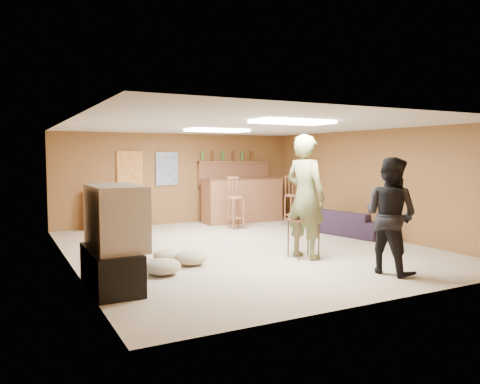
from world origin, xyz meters
name	(u,v)px	position (x,y,z in m)	size (l,w,h in m)	color
ground	(245,248)	(0.00, 0.00, 0.00)	(7.00, 7.00, 0.00)	tan
ceiling	(245,126)	(0.00, 0.00, 2.20)	(6.00, 7.00, 0.02)	silver
wall_back	(178,179)	(0.00, 3.50, 1.10)	(6.00, 0.02, 2.20)	brown
wall_front	(390,206)	(0.00, -3.50, 1.10)	(6.00, 0.02, 2.20)	brown
wall_left	(69,194)	(-3.00, 0.00, 1.10)	(0.02, 7.00, 2.20)	brown
wall_right	(371,183)	(3.00, 0.00, 1.10)	(0.02, 7.00, 2.20)	brown
tv_stand	(111,268)	(-2.72, -1.50, 0.25)	(0.55, 1.30, 0.50)	black
dvd_box	(129,274)	(-2.50, -1.50, 0.15)	(0.35, 0.50, 0.08)	#B2B2B7
tv_body	(116,217)	(-2.65, -1.50, 0.90)	(0.60, 1.10, 0.80)	#B2B2B7
tv_screen	(140,215)	(-2.34, -1.50, 0.90)	(0.02, 0.95, 0.65)	navy
bar_counter	(242,200)	(1.50, 2.95, 0.55)	(2.00, 0.60, 1.10)	brown
bar_lip	(247,179)	(1.50, 2.70, 1.10)	(2.10, 0.12, 0.05)	#462616
bar_shelf	(234,162)	(1.50, 3.40, 1.50)	(2.00, 0.18, 0.05)	brown
bar_backing	(234,174)	(1.50, 3.42, 1.20)	(2.00, 0.14, 0.60)	brown
poster_left	(130,169)	(-1.20, 3.46, 1.35)	(0.60, 0.03, 0.85)	#BF3F26
poster_right	(167,169)	(-0.30, 3.46, 1.35)	(0.55, 0.03, 0.80)	#334C99
folding_chair_stack	(97,210)	(-2.00, 3.30, 0.45)	(0.50, 0.14, 0.90)	#A6261E
ceiling_panel_front	(292,122)	(0.00, -1.50, 2.17)	(1.20, 0.60, 0.04)	white
ceiling_panel_back	(217,130)	(0.00, 1.20, 2.17)	(1.20, 0.60, 0.04)	white
person_olive	(305,197)	(0.46, -1.20, 1.00)	(0.73, 0.48, 2.00)	brown
person_black	(390,215)	(0.96, -2.56, 0.82)	(0.80, 0.62, 1.65)	black
sofa	(348,222)	(2.60, 0.24, 0.26)	(1.76, 0.69, 0.51)	black
tray_table	(303,238)	(0.47, -1.15, 0.32)	(0.49, 0.39, 0.64)	#462616
cup_red_near	(295,215)	(0.35, -1.09, 0.70)	(0.08, 0.08, 0.11)	red
cup_red_far	(310,216)	(0.53, -1.24, 0.69)	(0.08, 0.08, 0.11)	red
cup_blue	(307,214)	(0.62, -1.03, 0.69)	(0.07, 0.07, 0.10)	navy
bar_stool_left	(236,201)	(0.85, 2.05, 0.63)	(0.40, 0.40, 1.26)	brown
bar_stool_right	(292,202)	(2.31, 1.92, 0.55)	(0.35, 0.35, 1.11)	brown
cushion_near_tv	(191,258)	(-1.37, -0.79, 0.11)	(0.49, 0.49, 0.22)	tan
cushion_mid	(165,255)	(-1.61, -0.31, 0.09)	(0.39, 0.39, 0.18)	tan
cushion_far	(163,267)	(-1.93, -1.16, 0.11)	(0.51, 0.51, 0.23)	tan
bottle_row	(228,156)	(1.30, 3.38, 1.65)	(1.48, 0.08, 0.26)	#3F7233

